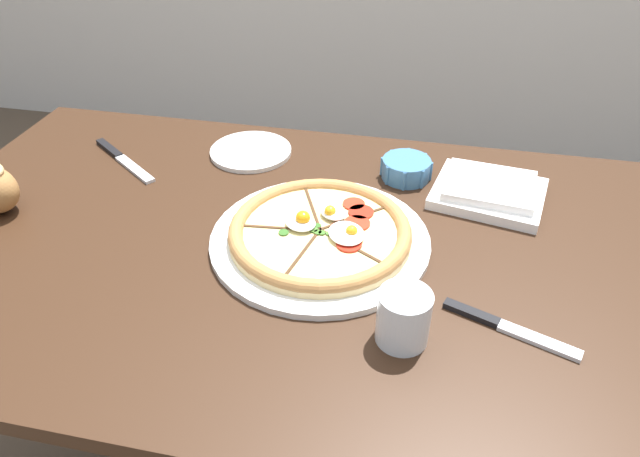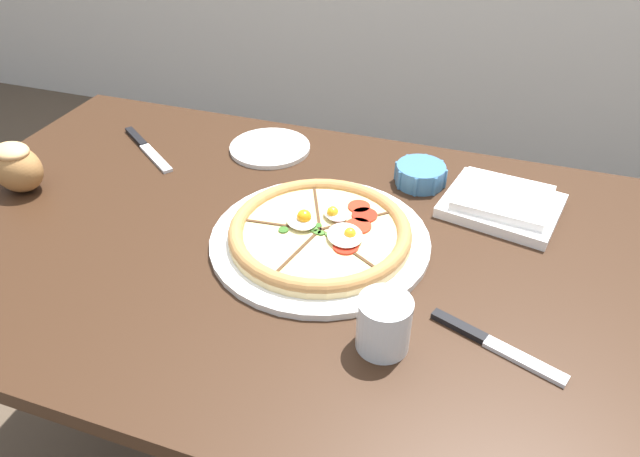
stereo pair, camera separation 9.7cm
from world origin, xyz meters
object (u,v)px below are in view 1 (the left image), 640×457
Objects in this scene: dining_table at (282,284)px; napkin_folded at (489,191)px; ramekin_bowl at (406,168)px; pizza at (320,234)px; knife_spare at (123,160)px; side_saucer at (251,151)px; knife_main at (508,328)px; water_glass at (403,320)px.

napkin_folded reaches higher than dining_table.
dining_table is at bearing -127.36° from ramekin_bowl.
pizza is at bearing -116.96° from ramekin_bowl.
pizza is 0.28m from ramekin_bowl.
knife_spare is at bearing -174.60° from ramekin_bowl.
napkin_folded is 1.32× the size of side_saucer.
knife_main is 0.98× the size of knife_spare.
pizza is 0.34m from knife_main.
knife_main is at bearing 12.54° from knife_spare.
knife_main reaches higher than dining_table.
knife_spare is at bearing 153.25° from dining_table.
dining_table is 0.34m from side_saucer.
knife_spare is 0.27m from side_saucer.
side_saucer is (-0.52, 0.42, 0.00)m from knife_main.
side_saucer is at bearing 127.29° from pizza.
water_glass is (0.62, -0.38, 0.03)m from knife_spare.
napkin_folded is at bearing -15.22° from ramekin_bowl.
water_glass is at bearing -142.23° from knife_main.
pizza is at bearing 8.15° from dining_table.
knife_main is at bearing -65.31° from ramekin_bowl.
water_glass reaches higher than knife_spare.
knife_spare is at bearing -179.08° from napkin_folded.
napkin_folded is 2.84× the size of water_glass.
pizza reaches higher than napkin_folded.
dining_table is at bearing 141.21° from water_glass.
water_glass is at bearing 4.53° from knife_spare.
pizza reaches higher than knife_main.
side_saucer is at bearing 174.53° from ramekin_bowl.
side_saucer is (-0.34, 0.03, -0.02)m from ramekin_bowl.
knife_spare is (-0.47, 0.19, -0.01)m from pizza.
pizza is at bearing -52.71° from side_saucer.
pizza is at bearing 129.14° from water_glass.
knife_main is at bearing -25.53° from pizza.
dining_table is 5.91× the size of napkin_folded.
napkin_folded is at bearing -8.69° from side_saucer.
water_glass is 0.47× the size of side_saucer.
pizza is 1.91× the size of knife_spare.
knife_spare is at bearing 157.88° from pizza.
water_glass is at bearing -50.86° from pizza.
knife_spare is (-0.40, 0.20, 0.10)m from dining_table.
water_glass reaches higher than knife_main.
knife_main is (0.31, -0.15, -0.01)m from pizza.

